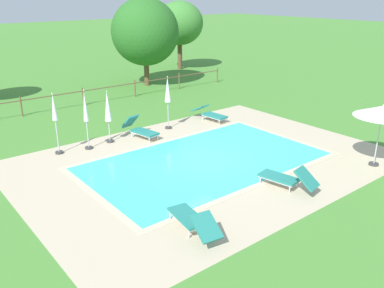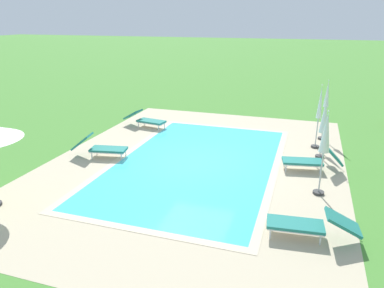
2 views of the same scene
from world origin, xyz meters
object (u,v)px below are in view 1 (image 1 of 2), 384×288
sun_lounger_north_end (287,178)px  patio_umbrella_closed_row_east (108,109)px  sun_lounger_north_far (140,129)px  sun_lounger_north_mid (192,220)px  patio_umbrella_closed_row_centre (168,93)px  tree_far_west (145,32)px  patio_umbrella_open_foreground (382,112)px  sun_lounger_north_near_steps (210,114)px  tree_centre (180,23)px  patio_umbrella_closed_row_west (55,115)px  patio_umbrella_closed_row_mid_west (86,113)px

sun_lounger_north_end → patio_umbrella_closed_row_east: bearing=107.6°
sun_lounger_north_far → sun_lounger_north_mid: bearing=-111.9°
patio_umbrella_closed_row_centre → tree_far_west: bearing=63.0°
patio_umbrella_open_foreground → patio_umbrella_closed_row_east: size_ratio=1.03×
sun_lounger_north_near_steps → patio_umbrella_closed_row_east: 5.61m
patio_umbrella_closed_row_centre → sun_lounger_north_mid: bearing=-121.5°
sun_lounger_north_near_steps → patio_umbrella_open_foreground: size_ratio=0.90×
sun_lounger_north_far → patio_umbrella_closed_row_centre: size_ratio=0.79×
tree_far_west → tree_centre: size_ratio=1.07×
sun_lounger_north_end → patio_umbrella_closed_row_centre: 7.73m
sun_lounger_north_near_steps → tree_far_west: 9.76m
patio_umbrella_closed_row_centre → patio_umbrella_closed_row_east: (-3.07, 0.05, -0.24)m
patio_umbrella_closed_row_centre → tree_centre: (10.07, 12.36, 1.98)m
sun_lounger_north_end → patio_umbrella_closed_row_west: bearing=121.1°
patio_umbrella_open_foreground → patio_umbrella_closed_row_east: patio_umbrella_open_foreground is taller
sun_lounger_north_end → tree_centre: bearing=61.8°
sun_lounger_north_end → tree_far_west: (5.09, 16.32, 3.21)m
tree_far_west → patio_umbrella_closed_row_east: bearing=-130.9°
sun_lounger_north_near_steps → tree_far_west: (2.03, 8.98, 3.24)m
sun_lounger_north_near_steps → tree_centre: (7.65, 12.61, 3.35)m
sun_lounger_north_mid → tree_far_west: tree_far_west is taller
patio_umbrella_closed_row_east → tree_far_west: tree_far_west is taller
patio_umbrella_open_foreground → patio_umbrella_closed_row_west: patio_umbrella_closed_row_west is taller
sun_lounger_north_near_steps → patio_umbrella_closed_row_east: size_ratio=0.93×
sun_lounger_north_far → patio_umbrella_closed_row_west: bearing=173.5°
sun_lounger_north_end → patio_umbrella_closed_row_centre: size_ratio=0.82×
sun_lounger_north_far → patio_umbrella_closed_row_centre: 2.19m
sun_lounger_north_mid → patio_umbrella_closed_row_east: bearing=78.1°
patio_umbrella_open_foreground → tree_far_west: 17.24m
sun_lounger_north_end → patio_umbrella_closed_row_mid_west: patio_umbrella_closed_row_mid_west is taller
sun_lounger_north_mid → sun_lounger_north_far: 7.98m
patio_umbrella_closed_row_west → tree_centre: size_ratio=0.46×
sun_lounger_north_end → sun_lounger_north_far: bearing=98.3°
patio_umbrella_closed_row_mid_west → sun_lounger_north_near_steps: bearing=-1.2°
patio_umbrella_closed_row_mid_west → patio_umbrella_closed_row_east: bearing=8.8°
tree_centre → sun_lounger_north_near_steps: bearing=-121.3°
sun_lounger_north_near_steps → sun_lounger_north_mid: 10.27m
sun_lounger_north_end → patio_umbrella_closed_row_mid_west: 8.33m
sun_lounger_north_near_steps → tree_far_west: size_ratio=0.36×
patio_umbrella_closed_row_centre → tree_centre: tree_centre is taller
patio_umbrella_closed_row_mid_west → sun_lounger_north_mid: bearing=-94.2°
patio_umbrella_open_foreground → patio_umbrella_closed_row_mid_west: bearing=132.5°
tree_far_west → patio_umbrella_open_foreground: bearing=-93.3°
sun_lounger_north_far → patio_umbrella_open_foreground: 9.81m
sun_lounger_north_end → patio_umbrella_open_foreground: (4.12, -0.82, 1.72)m
sun_lounger_north_near_steps → patio_umbrella_closed_row_mid_west: size_ratio=0.85×
patio_umbrella_closed_row_west → patio_umbrella_closed_row_east: patio_umbrella_closed_row_west is taller
patio_umbrella_closed_row_centre → patio_umbrella_closed_row_east: size_ratio=1.10×
sun_lounger_north_end → patio_umbrella_open_foreground: patio_umbrella_open_foreground is taller
sun_lounger_north_mid → patio_umbrella_closed_row_west: patio_umbrella_closed_row_west is taller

